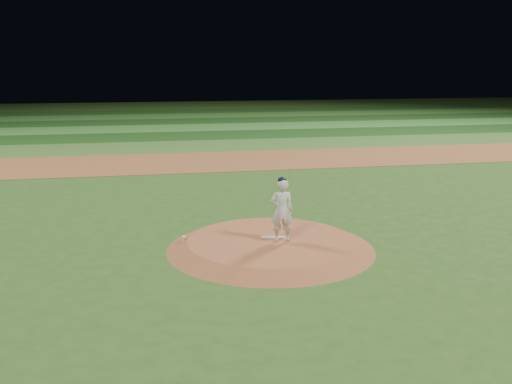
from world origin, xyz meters
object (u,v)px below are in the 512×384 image
Objects in this scene: pitching_rubber at (274,237)px; rosin_bag at (184,237)px; pitchers_mound at (271,244)px; pitcher_on_mound at (282,210)px.

rosin_bag is (-2.36, 0.47, 0.02)m from pitching_rubber.
pitchers_mound is at bearing -14.83° from rosin_bag.
pitcher_on_mound is (0.25, -0.19, 0.97)m from pitchers_mound.
pitcher_on_mound reaches higher than pitchers_mound.
pitching_rubber is 0.38× the size of pitcher_on_mound.
pitchers_mound is 3.20× the size of pitcher_on_mound.
pitcher_on_mound is (0.14, -0.32, 0.83)m from pitching_rubber.
rosin_bag is at bearing 165.17° from pitchers_mound.
pitchers_mound is 2.33m from rosin_bag.
pitcher_on_mound is at bearing -37.55° from pitchers_mound.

